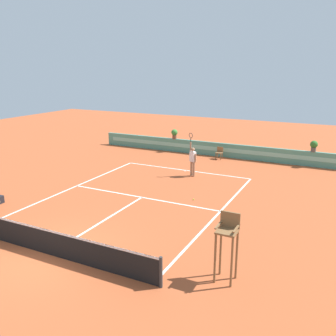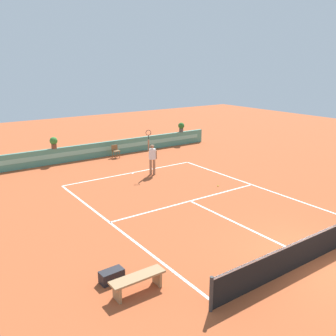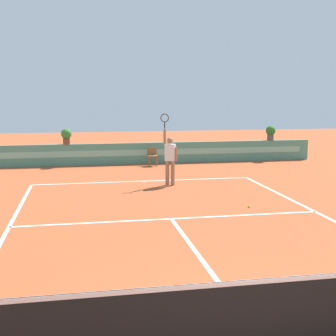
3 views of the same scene
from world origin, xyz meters
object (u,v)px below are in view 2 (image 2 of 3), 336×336
object	(u,v)px
gear_bag	(112,276)
potted_plant_far_right	(181,127)
ball_kid_chair	(115,151)
tennis_ball_near_baseline	(218,186)
potted_plant_left	(54,142)
tennis_player	(152,157)
bench_courtside	(138,280)

from	to	relation	value
gear_bag	potted_plant_far_right	world-z (taller)	potted_plant_far_right
ball_kid_chair	tennis_ball_near_baseline	world-z (taller)	ball_kid_chair
gear_bag	tennis_ball_near_baseline	xyz separation A→B (m)	(8.35, 4.55, -0.15)
gear_bag	potted_plant_far_right	size ratio (longest dim) A/B	0.97
gear_bag	potted_plant_left	distance (m)	14.10
gear_bag	tennis_player	size ratio (longest dim) A/B	0.27
ball_kid_chair	tennis_ball_near_baseline	bearing A→B (deg)	-79.68
ball_kid_chair	gear_bag	size ratio (longest dim) A/B	1.21
ball_kid_chair	gear_bag	world-z (taller)	ball_kid_chair
potted_plant_left	ball_kid_chair	bearing A→B (deg)	-10.71
bench_courtside	potted_plant_left	size ratio (longest dim) A/B	2.21
potted_plant_far_right	potted_plant_left	bearing A→B (deg)	180.00
bench_courtside	potted_plant_far_right	bearing A→B (deg)	49.40
potted_plant_far_right	tennis_ball_near_baseline	bearing A→B (deg)	-116.30
bench_courtside	gear_bag	size ratio (longest dim) A/B	2.29
ball_kid_chair	tennis_player	bearing A→B (deg)	-91.02
tennis_ball_near_baseline	gear_bag	bearing A→B (deg)	-151.43
potted_plant_far_right	potted_plant_left	xyz separation A→B (m)	(-9.95, 0.00, 0.00)
ball_kid_chair	bench_courtside	world-z (taller)	ball_kid_chair
bench_courtside	potted_plant_left	distance (m)	14.89
bench_courtside	tennis_ball_near_baseline	size ratio (longest dim) A/B	23.53
gear_bag	potted_plant_left	world-z (taller)	potted_plant_left
bench_courtside	gear_bag	bearing A→B (deg)	111.85
ball_kid_chair	potted_plant_far_right	size ratio (longest dim) A/B	1.17
ball_kid_chair	potted_plant_far_right	xyz separation A→B (m)	(6.08, 0.73, 0.93)
gear_bag	tennis_player	bearing A→B (deg)	50.94
tennis_ball_near_baseline	potted_plant_far_right	bearing A→B (deg)	63.70
bench_courtside	potted_plant_left	xyz separation A→B (m)	(2.58, 14.62, 1.04)
bench_courtside	tennis_ball_near_baseline	world-z (taller)	bench_courtside
tennis_player	potted_plant_left	xyz separation A→B (m)	(-3.78, 5.45, 0.36)
bench_courtside	tennis_player	world-z (taller)	tennis_player
tennis_player	tennis_ball_near_baseline	world-z (taller)	tennis_player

